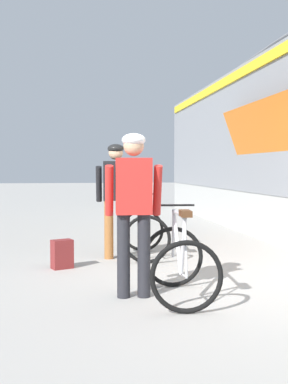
# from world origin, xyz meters

# --- Properties ---
(ground_plane) EXTENTS (80.00, 80.00, 0.00)m
(ground_plane) POSITION_xyz_m (0.00, 0.00, 0.00)
(ground_plane) COLOR #A09E99
(cyclist_near_in_dark) EXTENTS (0.63, 0.34, 1.76)m
(cyclist_near_in_dark) POSITION_xyz_m (-1.13, 1.68, 1.05)
(cyclist_near_in_dark) COLOR #935B2D
(cyclist_near_in_dark) RESTS_ON ground
(cyclist_far_in_red) EXTENTS (0.63, 0.33, 1.76)m
(cyclist_far_in_red) POSITION_xyz_m (-1.14, -0.50, 1.05)
(cyclist_far_in_red) COLOR #232328
(cyclist_far_in_red) RESTS_ON ground
(bicycle_near_teal) EXTENTS (0.80, 1.13, 0.99)m
(bicycle_near_teal) POSITION_xyz_m (-0.68, 1.73, 0.40)
(bicycle_near_teal) COLOR black
(bicycle_near_teal) RESTS_ON ground
(bicycle_far_silver) EXTENTS (0.80, 1.13, 0.99)m
(bicycle_far_silver) POSITION_xyz_m (-0.68, -0.66, 0.40)
(bicycle_far_silver) COLOR black
(bicycle_far_silver) RESTS_ON ground
(backpack_on_platform) EXTENTS (0.33, 0.27, 0.40)m
(backpack_on_platform) POSITION_xyz_m (-1.94, 1.08, 0.20)
(backpack_on_platform) COLOR maroon
(backpack_on_platform) RESTS_ON ground
(water_bottle_near_the_bikes) EXTENTS (0.07, 0.07, 0.21)m
(water_bottle_near_the_bikes) POSITION_xyz_m (-0.58, 1.97, 0.10)
(water_bottle_near_the_bikes) COLOR silver
(water_bottle_near_the_bikes) RESTS_ON ground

